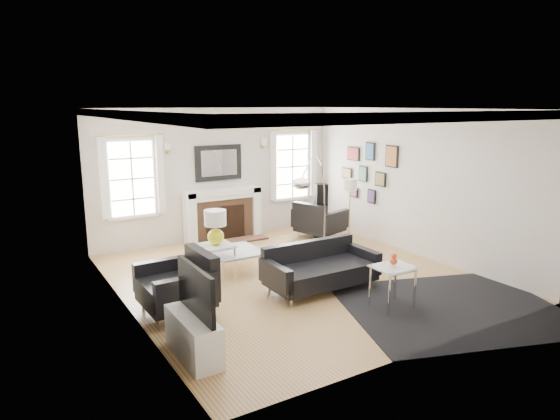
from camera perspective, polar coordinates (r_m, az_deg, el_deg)
floor at (r=8.55m, az=1.47°, el=-7.64°), size 6.00×6.00×0.00m
back_wall at (r=10.80m, az=-7.10°, el=4.09°), size 5.50×0.04×2.80m
front_wall at (r=5.95m, az=17.31°, el=-2.93°), size 5.50×0.04×2.80m
left_wall at (r=7.12m, az=-17.47°, el=-0.52°), size 0.04×6.00×2.80m
right_wall at (r=9.92m, az=15.05°, el=3.06°), size 0.04×6.00×2.80m
ceiling at (r=8.05m, az=1.58°, el=11.47°), size 5.50×6.00×0.02m
crown_molding at (r=8.05m, az=1.58°, el=11.05°), size 5.50×6.00×0.12m
fireplace at (r=10.77m, az=-6.52°, el=-0.57°), size 1.70×0.69×1.11m
mantel_mirror at (r=10.73m, az=-7.03°, el=5.38°), size 1.05×0.07×0.75m
window_left at (r=10.14m, az=-16.58°, el=3.49°), size 1.24×0.15×1.62m
window_right at (r=11.62m, az=1.39°, el=5.02°), size 1.24×0.15×1.62m
gallery_wall at (r=10.81m, az=10.03°, el=4.71°), size 0.04×1.73×1.29m
tv_unit at (r=6.00m, az=-9.84°, el=-13.34°), size 0.35×1.00×1.09m
area_rug at (r=7.72m, az=19.07°, el=-10.50°), size 3.64×3.33×0.01m
sofa at (r=7.97m, az=4.45°, el=-6.73°), size 1.81×0.83×0.59m
armchair_left at (r=7.20m, az=-11.32°, el=-8.45°), size 0.96×1.06×0.70m
armchair_right at (r=10.94m, az=4.40°, el=-1.27°), size 1.12×1.19×0.66m
coffee_table at (r=8.69m, az=-5.27°, el=-4.84°), size 0.89×0.89×0.40m
side_table_left at (r=8.37m, az=-7.32°, el=-4.68°), size 0.54×0.54×0.59m
nesting_table at (r=7.33m, az=12.79°, el=-7.21°), size 0.57×0.48×0.62m
gourd_lamp at (r=8.25m, az=-7.40°, el=-1.71°), size 0.37×0.37×0.59m
orange_vase at (r=7.26m, az=12.87°, el=-5.56°), size 0.11×0.11×0.18m
arc_floor_lamp at (r=8.60m, az=3.93°, el=0.35°), size 1.49×1.38×2.11m
stick_floor_lamp at (r=10.26m, az=8.04°, el=2.50°), size 0.28×0.28×1.38m
speaker_tower at (r=10.73m, az=4.68°, el=-0.21°), size 0.31×0.31×1.22m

